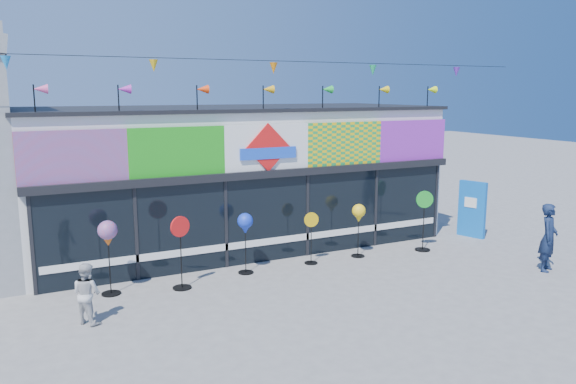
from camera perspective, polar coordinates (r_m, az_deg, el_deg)
ground at (r=12.55m, az=4.56°, el=-11.09°), size 80.00×80.00×0.00m
kite_shop at (r=17.24m, az=-5.58°, el=1.80°), size 16.00×5.70×5.31m
blue_sign at (r=18.59m, az=18.19°, el=-1.66°), size 0.41×0.89×1.78m
spinner_0 at (r=13.18m, az=-17.84°, el=-4.24°), size 0.44×0.44×1.72m
spinner_1 at (r=13.28m, az=-10.83°, el=-5.87°), size 0.48×0.44×1.73m
spinner_2 at (r=14.10m, az=-4.37°, el=-3.39°), size 0.39×0.39×1.56m
spinner_3 at (r=14.98m, az=2.37°, el=-4.56°), size 0.39×0.36×1.40m
spinner_4 at (r=15.61m, az=7.20°, el=-2.30°), size 0.38×0.38×1.49m
spinner_5 at (r=16.61m, az=13.63°, el=-2.70°), size 0.47×0.45×1.75m
adult_man at (r=15.81m, az=24.95°, el=-4.21°), size 0.76×0.68×1.75m
child at (r=11.94m, az=-19.77°, el=-9.66°), size 0.64×0.69×1.24m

